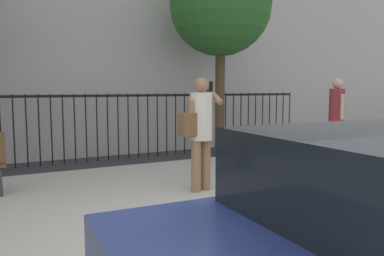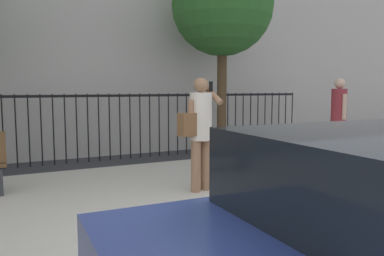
# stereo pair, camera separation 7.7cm
# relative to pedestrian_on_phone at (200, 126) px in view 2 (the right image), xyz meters

# --- Properties ---
(sidewalk) EXTENTS (28.00, 4.40, 0.15)m
(sidewalk) POSITION_rel_pedestrian_on_phone_xyz_m (-0.74, 0.24, -1.08)
(sidewalk) COLOR #B2ADA3
(sidewalk) RESTS_ON ground
(iron_fence) EXTENTS (12.03, 0.04, 1.60)m
(iron_fence) POSITION_rel_pedestrian_on_phone_xyz_m (-0.74, 3.94, -0.14)
(iron_fence) COLOR black
(iron_fence) RESTS_ON ground
(pedestrian_on_phone) EXTENTS (0.71, 0.51, 1.73)m
(pedestrian_on_phone) POSITION_rel_pedestrian_on_phone_xyz_m (0.00, 0.00, 0.00)
(pedestrian_on_phone) COLOR #936B4C
(pedestrian_on_phone) RESTS_ON sidewalk
(pedestrian_walking) EXTENTS (0.41, 0.48, 1.80)m
(pedestrian_walking) POSITION_rel_pedestrian_on_phone_xyz_m (4.16, 1.15, 0.02)
(pedestrian_walking) COLOR beige
(pedestrian_walking) RESTS_ON sidewalk
(street_tree_far) EXTENTS (2.48, 2.48, 4.99)m
(street_tree_far) POSITION_rel_pedestrian_on_phone_xyz_m (2.25, 3.09, 2.56)
(street_tree_far) COLOR #4C3823
(street_tree_far) RESTS_ON ground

